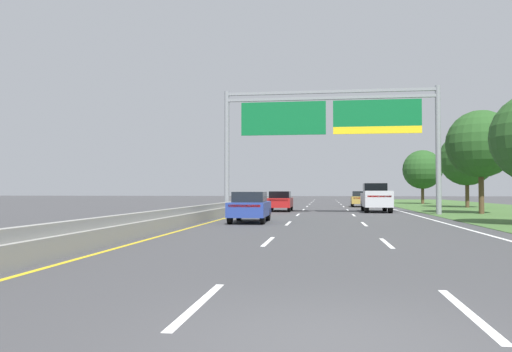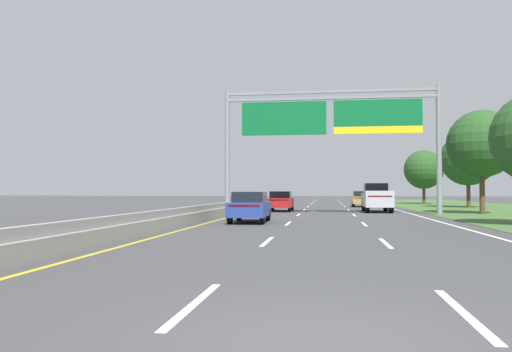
{
  "view_description": "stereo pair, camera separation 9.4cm",
  "coord_description": "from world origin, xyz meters",
  "px_view_note": "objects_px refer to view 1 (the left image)",
  "views": [
    {
      "loc": [
        -0.05,
        -5.63,
        1.63
      ],
      "look_at": [
        -3.49,
        19.63,
        2.37
      ],
      "focal_mm": 35.44,
      "sensor_mm": 36.0,
      "label": 1
    },
    {
      "loc": [
        0.05,
        -5.61,
        1.63
      ],
      "look_at": [
        -3.49,
        19.63,
        2.37
      ],
      "focal_mm": 35.44,
      "sensor_mm": 36.0,
      "label": 2
    }
  ],
  "objects_px": {
    "car_blue_left_lane_sedan": "(250,206)",
    "roadside_tree_distant": "(422,170)",
    "car_gold_right_lane_sedan": "(360,199)",
    "roadside_tree_mid": "(481,144)",
    "roadside_tree_far": "(467,159)",
    "pickup_truck_silver": "(376,198)",
    "overhead_sign_gantry": "(329,124)",
    "car_red_left_lane_sedan": "(280,201)"
  },
  "relations": [
    {
      "from": "roadside_tree_distant",
      "to": "roadside_tree_far",
      "type": "bearing_deg",
      "value": -83.03
    },
    {
      "from": "car_gold_right_lane_sedan",
      "to": "pickup_truck_silver",
      "type": "bearing_deg",
      "value": -177.1
    },
    {
      "from": "overhead_sign_gantry",
      "to": "roadside_tree_distant",
      "type": "relative_size",
      "value": 2.28
    },
    {
      "from": "roadside_tree_far",
      "to": "overhead_sign_gantry",
      "type": "bearing_deg",
      "value": -131.47
    },
    {
      "from": "pickup_truck_silver",
      "to": "car_blue_left_lane_sedan",
      "type": "bearing_deg",
      "value": 151.22
    },
    {
      "from": "car_gold_right_lane_sedan",
      "to": "roadside_tree_distant",
      "type": "xyz_separation_m",
      "value": [
        8.31,
        11.85,
        3.39
      ]
    },
    {
      "from": "roadside_tree_mid",
      "to": "car_blue_left_lane_sedan",
      "type": "bearing_deg",
      "value": -142.73
    },
    {
      "from": "car_blue_left_lane_sedan",
      "to": "roadside_tree_far",
      "type": "xyz_separation_m",
      "value": [
        17.34,
        24.79,
        3.87
      ]
    },
    {
      "from": "overhead_sign_gantry",
      "to": "roadside_tree_distant",
      "type": "height_order",
      "value": "overhead_sign_gantry"
    },
    {
      "from": "overhead_sign_gantry",
      "to": "car_blue_left_lane_sedan",
      "type": "relative_size",
      "value": 3.39
    },
    {
      "from": "car_blue_left_lane_sedan",
      "to": "roadside_tree_far",
      "type": "relative_size",
      "value": 0.61
    },
    {
      "from": "pickup_truck_silver",
      "to": "roadside_tree_mid",
      "type": "distance_m",
      "value": 8.34
    },
    {
      "from": "pickup_truck_silver",
      "to": "roadside_tree_mid",
      "type": "height_order",
      "value": "roadside_tree_mid"
    },
    {
      "from": "car_blue_left_lane_sedan",
      "to": "roadside_tree_distant",
      "type": "distance_m",
      "value": 41.43
    },
    {
      "from": "car_blue_left_lane_sedan",
      "to": "roadside_tree_far",
      "type": "bearing_deg",
      "value": -36.27
    },
    {
      "from": "roadside_tree_far",
      "to": "pickup_truck_silver",
      "type": "bearing_deg",
      "value": -131.32
    },
    {
      "from": "car_red_left_lane_sedan",
      "to": "roadside_tree_distant",
      "type": "xyz_separation_m",
      "value": [
        15.39,
        23.97,
        3.39
      ]
    },
    {
      "from": "car_blue_left_lane_sedan",
      "to": "roadside_tree_distant",
      "type": "height_order",
      "value": "roadside_tree_distant"
    },
    {
      "from": "car_red_left_lane_sedan",
      "to": "overhead_sign_gantry",
      "type": "bearing_deg",
      "value": -138.52
    },
    {
      "from": "overhead_sign_gantry",
      "to": "roadside_tree_distant",
      "type": "bearing_deg",
      "value": 67.83
    },
    {
      "from": "roadside_tree_far",
      "to": "roadside_tree_distant",
      "type": "xyz_separation_m",
      "value": [
        -1.64,
        13.4,
        -0.48
      ]
    },
    {
      "from": "car_red_left_lane_sedan",
      "to": "pickup_truck_silver",
      "type": "bearing_deg",
      "value": -93.21
    },
    {
      "from": "car_blue_left_lane_sedan",
      "to": "roadside_tree_distant",
      "type": "bearing_deg",
      "value": -23.65
    },
    {
      "from": "car_red_left_lane_sedan",
      "to": "roadside_tree_distant",
      "type": "relative_size",
      "value": 0.67
    },
    {
      "from": "roadside_tree_mid",
      "to": "roadside_tree_distant",
      "type": "relative_size",
      "value": 1.1
    },
    {
      "from": "car_gold_right_lane_sedan",
      "to": "roadside_tree_mid",
      "type": "distance_m",
      "value": 17.33
    },
    {
      "from": "car_red_left_lane_sedan",
      "to": "roadside_tree_mid",
      "type": "xyz_separation_m",
      "value": [
        14.31,
        -3.1,
        4.07
      ]
    },
    {
      "from": "car_gold_right_lane_sedan",
      "to": "roadside_tree_mid",
      "type": "bearing_deg",
      "value": -153.16
    },
    {
      "from": "roadside_tree_mid",
      "to": "roadside_tree_far",
      "type": "distance_m",
      "value": 13.94
    },
    {
      "from": "roadside_tree_mid",
      "to": "overhead_sign_gantry",
      "type": "bearing_deg",
      "value": -173.31
    },
    {
      "from": "car_red_left_lane_sedan",
      "to": "roadside_tree_far",
      "type": "xyz_separation_m",
      "value": [
        17.02,
        10.57,
        3.87
      ]
    },
    {
      "from": "pickup_truck_silver",
      "to": "roadside_tree_distant",
      "type": "distance_m",
      "value": 25.81
    },
    {
      "from": "car_red_left_lane_sedan",
      "to": "car_gold_right_lane_sedan",
      "type": "xyz_separation_m",
      "value": [
        7.08,
        12.12,
        0.0
      ]
    },
    {
      "from": "overhead_sign_gantry",
      "to": "car_blue_left_lane_sedan",
      "type": "xyz_separation_m",
      "value": [
        -4.17,
        -9.9,
        -5.5
      ]
    },
    {
      "from": "roadside_tree_far",
      "to": "car_blue_left_lane_sedan",
      "type": "bearing_deg",
      "value": -124.96
    },
    {
      "from": "car_gold_right_lane_sedan",
      "to": "roadside_tree_far",
      "type": "bearing_deg",
      "value": -97.41
    },
    {
      "from": "car_red_left_lane_sedan",
      "to": "car_gold_right_lane_sedan",
      "type": "height_order",
      "value": "same"
    },
    {
      "from": "pickup_truck_silver",
      "to": "roadside_tree_far",
      "type": "height_order",
      "value": "roadside_tree_far"
    },
    {
      "from": "overhead_sign_gantry",
      "to": "pickup_truck_silver",
      "type": "distance_m",
      "value": 7.46
    },
    {
      "from": "pickup_truck_silver",
      "to": "roadside_tree_distant",
      "type": "bearing_deg",
      "value": -17.83
    },
    {
      "from": "car_gold_right_lane_sedan",
      "to": "roadside_tree_mid",
      "type": "relative_size",
      "value": 0.61
    },
    {
      "from": "pickup_truck_silver",
      "to": "roadside_tree_far",
      "type": "distance_m",
      "value": 15.02
    }
  ]
}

